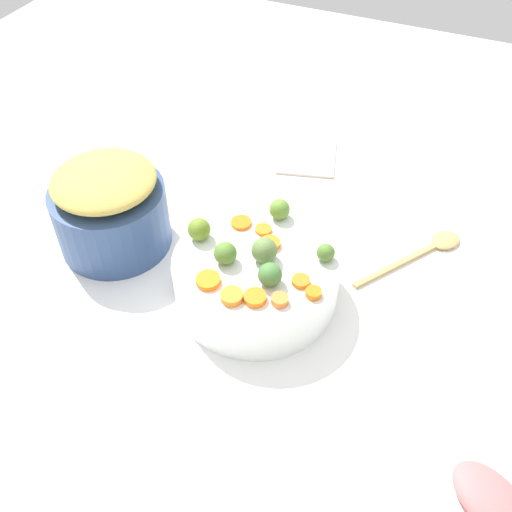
{
  "coord_description": "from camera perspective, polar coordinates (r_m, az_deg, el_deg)",
  "views": [
    {
      "loc": [
        0.58,
        0.24,
        0.79
      ],
      "look_at": [
        -0.02,
        -0.02,
        0.12
      ],
      "focal_mm": 40.48,
      "sensor_mm": 36.0,
      "label": 1
    }
  ],
  "objects": [
    {
      "name": "carrot_slice_3",
      "position": [
        0.88,
        2.37,
        -4.36
      ],
      "size": [
        0.04,
        0.04,
        0.01
      ],
      "primitive_type": "cylinder",
      "rotation": [
        0.0,
        0.0,
        1.08
      ],
      "color": "orange",
      "rests_on": "serving_bowl_carrots"
    },
    {
      "name": "carrot_slice_1",
      "position": [
        0.88,
        -0.1,
        -4.14
      ],
      "size": [
        0.05,
        0.05,
        0.01
      ],
      "primitive_type": "cylinder",
      "rotation": [
        0.0,
        0.0,
        0.89
      ],
      "color": "orange",
      "rests_on": "serving_bowl_carrots"
    },
    {
      "name": "wooden_spoon",
      "position": [
        1.13,
        16.78,
        0.76
      ],
      "size": [
        0.22,
        0.17,
        0.01
      ],
      "color": "tan",
      "rests_on": "tabletop"
    },
    {
      "name": "ham_plate",
      "position": [
        0.87,
        21.94,
        -20.94
      ],
      "size": [
        0.22,
        0.22,
        0.01
      ],
      "primitive_type": "cylinder",
      "color": "white",
      "rests_on": "tabletop"
    },
    {
      "name": "carrot_slice_2",
      "position": [
        0.89,
        -2.41,
        -4.0
      ],
      "size": [
        0.05,
        0.05,
        0.01
      ],
      "primitive_type": "cylinder",
      "rotation": [
        0.0,
        0.0,
        0.57
      ],
      "color": "orange",
      "rests_on": "serving_bowl_carrots"
    },
    {
      "name": "brussels_sprout_5",
      "position": [
        0.97,
        -5.64,
        2.64
      ],
      "size": [
        0.04,
        0.04,
        0.04
      ],
      "primitive_type": "sphere",
      "color": "olive",
      "rests_on": "serving_bowl_carrots"
    },
    {
      "name": "dish_towel",
      "position": [
        1.31,
        5.05,
        9.85
      ],
      "size": [
        0.18,
        0.16,
        0.01
      ],
      "primitive_type": "cube",
      "rotation": [
        0.0,
        0.0,
        0.27
      ],
      "color": "#BCAB97",
      "rests_on": "tabletop"
    },
    {
      "name": "metal_pot",
      "position": [
        1.09,
        -14.05,
        3.78
      ],
      "size": [
        0.21,
        0.21,
        0.12
      ],
      "primitive_type": "cylinder",
      "color": "navy",
      "rests_on": "tabletop"
    },
    {
      "name": "brussels_sprout_1",
      "position": [
        1.01,
        2.35,
        4.64
      ],
      "size": [
        0.04,
        0.04,
        0.04
      ],
      "primitive_type": "sphere",
      "color": "#5C862E",
      "rests_on": "serving_bowl_carrots"
    },
    {
      "name": "brussels_sprout_2",
      "position": [
        0.9,
        1.38,
        -1.86
      ],
      "size": [
        0.04,
        0.04,
        0.04
      ],
      "primitive_type": "sphere",
      "color": "#437435",
      "rests_on": "serving_bowl_carrots"
    },
    {
      "name": "serving_bowl_carrots",
      "position": [
        0.98,
        0.0,
        -2.2
      ],
      "size": [
        0.28,
        0.28,
        0.09
      ],
      "primitive_type": "cylinder",
      "color": "white",
      "rests_on": "tabletop"
    },
    {
      "name": "carrot_slice_5",
      "position": [
        1.01,
        -1.49,
        3.31
      ],
      "size": [
        0.05,
        0.05,
        0.01
      ],
      "primitive_type": "cylinder",
      "rotation": [
        0.0,
        0.0,
        3.64
      ],
      "color": "orange",
      "rests_on": "serving_bowl_carrots"
    },
    {
      "name": "brussels_sprout_3",
      "position": [
        0.93,
        0.83,
        0.57
      ],
      "size": [
        0.04,
        0.04,
        0.04
      ],
      "primitive_type": "sphere",
      "color": "#5A783E",
      "rests_on": "serving_bowl_carrots"
    },
    {
      "name": "carrot_slice_8",
      "position": [
        0.89,
        5.7,
        -3.65
      ],
      "size": [
        0.03,
        0.03,
        0.01
      ],
      "primitive_type": "cylinder",
      "rotation": [
        0.0,
        0.0,
        0.51
      ],
      "color": "orange",
      "rests_on": "serving_bowl_carrots"
    },
    {
      "name": "carrot_slice_4",
      "position": [
        0.91,
        -4.76,
        -2.42
      ],
      "size": [
        0.04,
        0.04,
        0.01
      ],
      "primitive_type": "cylinder",
      "rotation": [
        0.0,
        0.0,
        3.14
      ],
      "color": "orange",
      "rests_on": "serving_bowl_carrots"
    },
    {
      "name": "stuffing_mound",
      "position": [
        1.04,
        -14.86,
        7.24
      ],
      "size": [
        0.18,
        0.18,
        0.04
      ],
      "primitive_type": "ellipsoid",
      "color": "tan",
      "rests_on": "metal_pot"
    },
    {
      "name": "carrot_slice_6",
      "position": [
        0.91,
        4.45,
        -2.49
      ],
      "size": [
        0.04,
        0.04,
        0.01
      ],
      "primitive_type": "cylinder",
      "rotation": [
        0.0,
        0.0,
        4.01
      ],
      "color": "orange",
      "rests_on": "serving_bowl_carrots"
    },
    {
      "name": "brussels_sprout_0",
      "position": [
        0.94,
        6.91,
        0.34
      ],
      "size": [
        0.03,
        0.03,
        0.03
      ],
      "primitive_type": "sphere",
      "color": "#4E742C",
      "rests_on": "serving_bowl_carrots"
    },
    {
      "name": "carrot_slice_0",
      "position": [
        0.97,
        1.42,
        1.25
      ],
      "size": [
        0.05,
        0.05,
        0.01
      ],
      "primitive_type": "cylinder",
      "rotation": [
        0.0,
        0.0,
        3.58
      ],
      "color": "orange",
      "rests_on": "serving_bowl_carrots"
    },
    {
      "name": "ham_slice_main",
      "position": [
        0.85,
        22.16,
        -21.32
      ],
      "size": [
        0.12,
        0.13,
        0.03
      ],
      "primitive_type": "ellipsoid",
      "rotation": [
        0.0,
        0.0,
        4.14
      ],
      "color": "#C36161",
      "rests_on": "ham_plate"
    },
    {
      "name": "brussels_sprout_4",
      "position": [
        0.93,
        -3.18,
        0.09
      ],
      "size": [
        0.04,
        0.04,
        0.04
      ],
      "primitive_type": "sphere",
      "color": "#507A2E",
      "rests_on": "serving_bowl_carrots"
    },
    {
      "name": "carrot_slice_7",
      "position": [
        0.99,
        0.73,
        2.62
      ],
      "size": [
        0.04,
        0.04,
        0.01
      ],
      "primitive_type": "cylinder",
      "rotation": [
        0.0,
        0.0,
        2.39
      ],
      "color": "orange",
      "rests_on": "serving_bowl_carrots"
    },
    {
      "name": "tabletop",
      "position": [
        1.0,
        0.55,
        -5.47
      ],
      "size": [
        2.4,
        2.4,
        0.02
      ],
      "primitive_type": "cube",
      "color": "white",
      "rests_on": "ground"
    }
  ]
}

